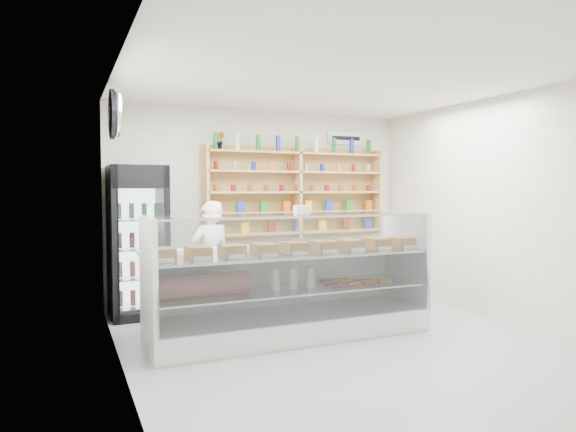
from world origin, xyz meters
name	(u,v)px	position (x,y,z in m)	size (l,w,h in m)	color
room	(348,213)	(0.00, 0.00, 1.40)	(5.00, 5.00, 5.00)	#A8A8AD
display_counter	(291,303)	(-0.41, 0.55, 0.37)	(3.15, 0.94, 1.37)	white
shop_worker	(210,260)	(-1.03, 1.64, 0.75)	(0.55, 0.36, 1.50)	white
drinks_cooler	(138,241)	(-1.85, 2.13, 0.98)	(0.72, 0.70, 1.95)	black
wall_shelving	(297,193)	(0.50, 2.34, 1.59)	(2.84, 0.28, 1.33)	tan
potted_plant	(220,141)	(-0.70, 2.34, 2.32)	(0.14, 0.11, 0.26)	#1E6626
security_mirror	(117,114)	(-2.17, 1.20, 2.45)	(0.15, 0.50, 0.50)	silver
wall_sign	(345,138)	(1.40, 2.47, 2.45)	(0.62, 0.03, 0.20)	white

